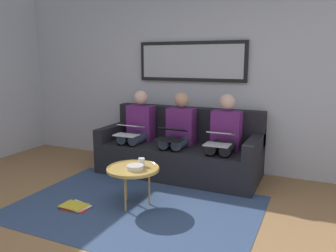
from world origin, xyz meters
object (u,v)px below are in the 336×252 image
(bowl, at_px, (135,167))
(couch, at_px, (180,151))
(laptop_silver, at_px, (219,138))
(magazine_stack, at_px, (76,206))
(laptop_black, at_px, (171,134))
(person_right, at_px, (138,128))
(framed_mirror, at_px, (191,61))
(person_middle, at_px, (179,132))
(coffee_table, at_px, (133,169))
(cup, at_px, (142,162))
(laptop_white, at_px, (129,130))
(person_left, at_px, (224,136))

(bowl, bearing_deg, couch, -90.16)
(laptop_silver, bearing_deg, magazine_stack, 45.24)
(laptop_black, bearing_deg, bowl, 89.79)
(bowl, distance_m, person_right, 1.36)
(framed_mirror, bearing_deg, magazine_stack, 73.19)
(person_middle, xyz_separation_m, person_right, (0.64, 0.00, 0.00))
(coffee_table, bearing_deg, magazine_stack, 31.55)
(cup, xyz_separation_m, laptop_white, (0.64, -0.80, 0.15))
(bowl, relative_size, laptop_silver, 0.51)
(laptop_black, height_order, magazine_stack, laptop_black)
(coffee_table, distance_m, laptop_silver, 1.16)
(person_right, bearing_deg, person_left, 180.00)
(cup, bearing_deg, coffee_table, 62.30)
(person_left, distance_m, magazine_stack, 2.01)
(laptop_black, height_order, person_right, person_right)
(person_left, height_order, laptop_white, person_left)
(framed_mirror, distance_m, laptop_white, 1.33)
(laptop_silver, bearing_deg, framed_mirror, -47.53)
(person_left, height_order, laptop_black, person_left)
(coffee_table, bearing_deg, laptop_silver, -127.29)
(couch, distance_m, magazine_stack, 1.68)
(couch, distance_m, coffee_table, 1.22)
(cup, height_order, person_middle, person_middle)
(framed_mirror, xyz_separation_m, person_right, (0.64, 0.46, -0.94))
(coffee_table, relative_size, laptop_silver, 1.60)
(framed_mirror, height_order, laptop_white, framed_mirror)
(person_middle, distance_m, person_right, 0.64)
(laptop_silver, height_order, person_middle, person_middle)
(person_right, bearing_deg, laptop_silver, 169.29)
(person_middle, bearing_deg, framed_mirror, -90.00)
(laptop_silver, bearing_deg, person_middle, -20.71)
(bowl, bearing_deg, person_middle, -90.17)
(laptop_silver, bearing_deg, cup, 51.67)
(couch, xyz_separation_m, cup, (-0.00, 1.12, 0.16))
(couch, bearing_deg, person_left, 173.87)
(coffee_table, height_order, person_middle, person_middle)
(coffee_table, bearing_deg, person_left, -121.01)
(framed_mirror, relative_size, laptop_silver, 4.56)
(couch, height_order, laptop_black, couch)
(framed_mirror, height_order, laptop_black, framed_mirror)
(coffee_table, relative_size, cup, 6.34)
(magazine_stack, bearing_deg, couch, -110.71)
(framed_mirror, xyz_separation_m, person_middle, (0.00, 0.46, -0.94))
(person_left, xyz_separation_m, laptop_silver, (0.00, 0.24, 0.02))
(laptop_black, bearing_deg, cup, 90.12)
(framed_mirror, bearing_deg, bowl, 89.88)
(framed_mirror, height_order, coffee_table, framed_mirror)
(bowl, bearing_deg, person_left, -118.40)
(laptop_silver, relative_size, laptop_black, 1.03)
(person_middle, bearing_deg, couch, -90.00)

